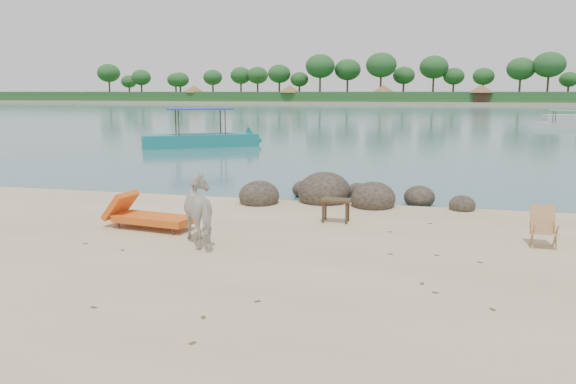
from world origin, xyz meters
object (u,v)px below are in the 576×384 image
boulders (336,196)px  boat_near (200,115)px  cow (204,212)px  side_table (336,212)px  deck_chair (544,229)px  lounge_chair (153,215)px

boulders → boat_near: (-10.18, 14.85, 1.55)m
boulders → cow: 5.26m
boulders → cow: bearing=-111.3°
boat_near → side_table: bearing=-90.2°
boat_near → boulders: bearing=-87.2°
boulders → side_table: (0.38, -2.40, 0.06)m
cow → deck_chair: cow is taller
lounge_chair → boat_near: size_ratio=0.31×
cow → side_table: bearing=-172.6°
boulders → boat_near: boat_near is taller
lounge_chair → side_table: bearing=31.4°
cow → boat_near: bearing=-107.2°
side_table → deck_chair: (4.32, -1.18, 0.13)m
side_table → boat_near: (-10.56, 17.25, 1.49)m
boulders → deck_chair: bearing=-37.3°
lounge_chair → boulders: bearing=57.8°
cow → boat_near: (-8.27, 19.73, 1.09)m
lounge_chair → deck_chair: 8.19m
boulders → side_table: size_ratio=9.28×
side_table → boulders: bearing=99.1°
boulders → side_table: bearing=-81.0°
boulders → lounge_chair: size_ratio=2.82×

